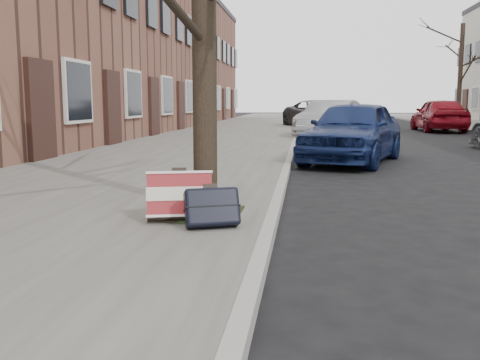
# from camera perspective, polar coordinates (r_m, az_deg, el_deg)

# --- Properties ---
(ground) EXTENTS (120.00, 120.00, 0.00)m
(ground) POSITION_cam_1_polar(r_m,az_deg,el_deg) (4.40, 19.00, -8.85)
(ground) COLOR black
(ground) RESTS_ON ground
(near_sidewalk) EXTENTS (5.00, 70.00, 0.12)m
(near_sidewalk) POSITION_cam_1_polar(r_m,az_deg,el_deg) (19.35, -1.26, 4.77)
(near_sidewalk) COLOR slate
(near_sidewalk) RESTS_ON ground
(house_near) EXTENTS (6.80, 40.00, 7.00)m
(house_near) POSITION_cam_1_polar(r_m,az_deg,el_deg) (22.02, -16.73, 13.83)
(house_near) COLOR brown
(house_near) RESTS_ON ground
(dirt_patch) EXTENTS (0.85, 0.85, 0.02)m
(dirt_patch) POSITION_cam_1_polar(r_m,az_deg,el_deg) (5.54, -4.37, -3.55)
(dirt_patch) COLOR black
(dirt_patch) RESTS_ON near_sidewalk
(suitcase_red) EXTENTS (0.69, 0.48, 0.48)m
(suitcase_red) POSITION_cam_1_polar(r_m,az_deg,el_deg) (5.21, -6.45, -1.74)
(suitcase_red) COLOR maroon
(suitcase_red) RESTS_ON near_sidewalk
(suitcase_navy) EXTENTS (0.57, 0.45, 0.39)m
(suitcase_navy) POSITION_cam_1_polar(r_m,az_deg,el_deg) (4.90, -3.01, -2.88)
(suitcase_navy) COLOR black
(suitcase_navy) RESTS_ON near_sidewalk
(car_near_front) EXTENTS (2.70, 4.17, 1.32)m
(car_near_front) POSITION_cam_1_polar(r_m,az_deg,el_deg) (11.47, 11.98, 5.13)
(car_near_front) COLOR #132150
(car_near_front) RESTS_ON ground
(car_near_mid) EXTENTS (2.65, 4.28, 1.33)m
(car_near_mid) POSITION_cam_1_polar(r_m,az_deg,el_deg) (18.92, 9.67, 6.41)
(car_near_mid) COLOR #A7ABAF
(car_near_mid) RESTS_ON ground
(car_near_back) EXTENTS (3.75, 5.32, 1.35)m
(car_near_back) POSITION_cam_1_polar(r_m,az_deg,el_deg) (25.49, 8.38, 6.93)
(car_near_back) COLOR #343438
(car_near_back) RESTS_ON ground
(car_far_back) EXTENTS (1.78, 4.24, 1.43)m
(car_far_back) POSITION_cam_1_polar(r_m,az_deg,el_deg) (24.54, 20.44, 6.54)
(car_far_back) COLOR maroon
(car_far_back) RESTS_ON ground
(tree_far_c) EXTENTS (0.24, 0.24, 5.24)m
(tree_far_c) POSITION_cam_1_polar(r_m,az_deg,el_deg) (31.31, 22.43, 10.43)
(tree_far_c) COLOR black
(tree_far_c) RESTS_ON far_sidewalk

